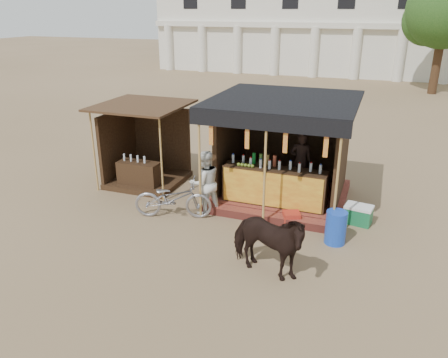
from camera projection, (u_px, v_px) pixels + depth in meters
ground at (198, 252)px, 9.34m from camera, size 120.00×120.00×0.00m
main_stall at (283, 164)px, 11.57m from camera, size 3.60×3.61×2.78m
secondary_stall at (143, 154)px, 12.87m from camera, size 2.40×2.40×2.38m
cow at (267, 243)px, 8.30m from camera, size 1.81×1.14×1.41m
motorbike at (173, 198)px, 10.75m from camera, size 2.02×1.18×1.01m
bystander at (205, 183)px, 10.85m from camera, size 1.01×1.01×1.65m
blue_barrel at (336, 228)px, 9.59m from camera, size 0.60×0.60×0.76m
red_crate at (291, 218)px, 10.52m from camera, size 0.50×0.47×0.31m
cooler at (358, 214)px, 10.53m from camera, size 0.70×0.54×0.46m
background_building at (323, 20)px, 34.68m from camera, size 26.00×7.45×8.18m
tree at (442, 12)px, 25.12m from camera, size 4.50×4.40×7.00m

